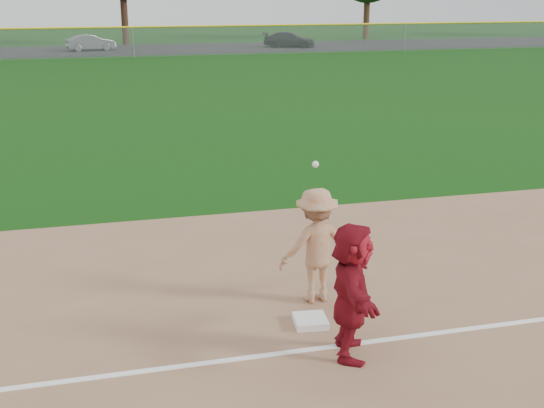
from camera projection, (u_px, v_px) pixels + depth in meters
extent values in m
plane|color=#0F3C0B|center=(298.00, 323.00, 9.62)|extent=(160.00, 160.00, 0.00)
cube|color=white|center=(315.00, 349.00, 8.87)|extent=(60.00, 0.10, 0.01)
cube|color=black|center=(130.00, 50.00, 52.12)|extent=(120.00, 10.00, 0.01)
cube|color=white|center=(310.00, 321.00, 9.52)|extent=(0.49, 0.49, 0.10)
imported|color=maroon|center=(351.00, 291.00, 8.49)|extent=(0.96, 1.74, 1.79)
imported|color=slate|center=(91.00, 43.00, 51.23)|extent=(3.77, 2.03, 1.18)
imported|color=black|center=(289.00, 40.00, 54.17)|extent=(4.40, 3.13, 1.18)
imported|color=#98989A|center=(316.00, 246.00, 10.03)|extent=(1.19, 0.76, 1.74)
sphere|color=white|center=(315.00, 164.00, 9.22)|extent=(0.09, 0.09, 0.09)
plane|color=#999EA0|center=(133.00, 42.00, 46.28)|extent=(110.00, 0.00, 110.00)
cylinder|color=yellow|center=(132.00, 27.00, 45.97)|extent=(110.00, 0.12, 0.12)
cylinder|color=gray|center=(133.00, 42.00, 46.28)|extent=(0.08, 0.08, 2.00)
cylinder|color=gray|center=(405.00, 37.00, 50.95)|extent=(0.08, 0.08, 2.00)
cylinder|color=#311C12|center=(125.00, 19.00, 56.58)|extent=(0.56, 0.56, 4.10)
cylinder|color=#382614|center=(366.00, 19.00, 63.00)|extent=(0.56, 0.56, 3.64)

